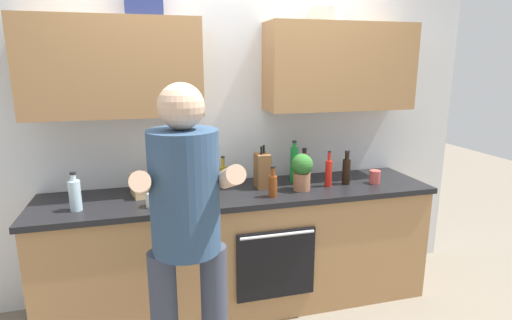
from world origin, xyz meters
The scene contains 18 objects.
ground_plane centered at (0.00, 0.00, 0.00)m, with size 12.00×12.00×0.00m, color #756B5B.
back_wall_unit centered at (0.00, 0.27, 1.49)m, with size 4.00×0.38×2.50m.
counter centered at (0.00, 0.00, 0.45)m, with size 2.84×0.67×0.90m.
person_standing centered at (-0.48, -0.85, 1.02)m, with size 0.49×0.45×1.72m.
bottle_water centered at (-1.09, -0.11, 1.00)m, with size 0.07×0.07×0.25m.
bottle_soy centered at (0.82, -0.03, 1.01)m, with size 0.06×0.06×0.26m.
bottle_soda centered at (0.45, 0.13, 1.04)m, with size 0.06×0.06×0.33m.
bottle_hotsauce centered at (0.66, -0.05, 1.01)m, with size 0.05×0.05×0.27m.
bottle_wine centered at (0.55, 0.16, 1.01)m, with size 0.08×0.08×0.25m.
bottle_oil centered at (-0.09, 0.19, 0.98)m, with size 0.06×0.06×0.22m.
bottle_syrup centered at (-0.39, -0.13, 1.02)m, with size 0.06×0.06×0.28m.
bottle_vinegar centered at (0.18, -0.18, 0.99)m, with size 0.06×0.06×0.22m.
cup_ceramic centered at (1.04, -0.08, 0.95)m, with size 0.08×0.08×0.10m, color #BF4C47.
cup_coffee centered at (-0.63, -0.16, 0.95)m, with size 0.09×0.09×0.09m, color white.
mixing_bowl centered at (-0.30, 0.10, 0.94)m, with size 0.29×0.29×0.09m, color silver.
knife_block centered at (0.17, 0.05, 1.03)m, with size 0.10×0.14×0.32m.
potted_herb centered at (0.43, -0.09, 1.05)m, with size 0.16×0.16×0.27m.
grocery_bag_bread centered at (-0.65, 0.10, 0.97)m, with size 0.22×0.21×0.15m, color tan.
Camera 1 is at (-0.64, -2.76, 1.81)m, focal length 28.71 mm.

